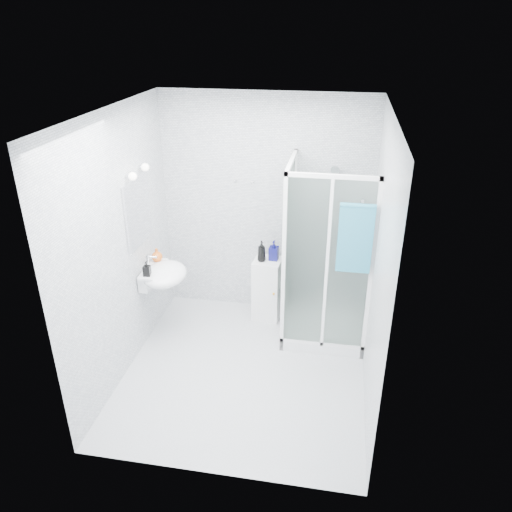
% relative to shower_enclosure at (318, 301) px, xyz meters
% --- Properties ---
extents(room, '(2.40, 2.60, 2.60)m').
position_rel_shower_enclosure_xyz_m(room, '(-0.67, -0.77, 0.85)').
color(room, silver).
rests_on(room, ground).
extents(shower_enclosure, '(0.90, 0.95, 2.00)m').
position_rel_shower_enclosure_xyz_m(shower_enclosure, '(0.00, 0.00, 0.00)').
color(shower_enclosure, white).
rests_on(shower_enclosure, ground).
extents(wall_basin, '(0.46, 0.56, 0.35)m').
position_rel_shower_enclosure_xyz_m(wall_basin, '(-1.66, -0.32, 0.35)').
color(wall_basin, white).
rests_on(wall_basin, ground).
extents(mirror, '(0.02, 0.60, 0.70)m').
position_rel_shower_enclosure_xyz_m(mirror, '(-1.85, -0.32, 1.05)').
color(mirror, white).
rests_on(mirror, room).
extents(vanity_lights, '(0.10, 0.40, 0.08)m').
position_rel_shower_enclosure_xyz_m(vanity_lights, '(-1.80, -0.32, 1.47)').
color(vanity_lights, silver).
rests_on(vanity_lights, room).
extents(wall_hooks, '(0.23, 0.06, 0.03)m').
position_rel_shower_enclosure_xyz_m(wall_hooks, '(-0.92, 0.49, 1.17)').
color(wall_hooks, silver).
rests_on(wall_hooks, room).
extents(storage_cabinet, '(0.34, 0.35, 0.76)m').
position_rel_shower_enclosure_xyz_m(storage_cabinet, '(-0.61, 0.29, -0.07)').
color(storage_cabinet, white).
rests_on(storage_cabinet, ground).
extents(hand_towel, '(0.33, 0.05, 0.70)m').
position_rel_shower_enclosure_xyz_m(hand_towel, '(0.33, -0.40, 0.97)').
color(hand_towel, teal).
rests_on(hand_towel, shower_enclosure).
extents(shampoo_bottle_a, '(0.12, 0.12, 0.25)m').
position_rel_shower_enclosure_xyz_m(shampoo_bottle_a, '(-0.68, 0.27, 0.43)').
color(shampoo_bottle_a, black).
rests_on(shampoo_bottle_a, storage_cabinet).
extents(shampoo_bottle_b, '(0.11, 0.12, 0.23)m').
position_rel_shower_enclosure_xyz_m(shampoo_bottle_b, '(-0.54, 0.33, 0.43)').
color(shampoo_bottle_b, '#0E0F58').
rests_on(shampoo_bottle_b, storage_cabinet).
extents(soap_dispenser_orange, '(0.13, 0.13, 0.15)m').
position_rel_shower_enclosure_xyz_m(soap_dispenser_orange, '(-1.77, -0.15, 0.49)').
color(soap_dispenser_orange, '#D75D19').
rests_on(soap_dispenser_orange, wall_basin).
extents(soap_dispenser_black, '(0.08, 0.08, 0.16)m').
position_rel_shower_enclosure_xyz_m(soap_dispenser_black, '(-1.75, -0.49, 0.50)').
color(soap_dispenser_black, black).
rests_on(soap_dispenser_black, wall_basin).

